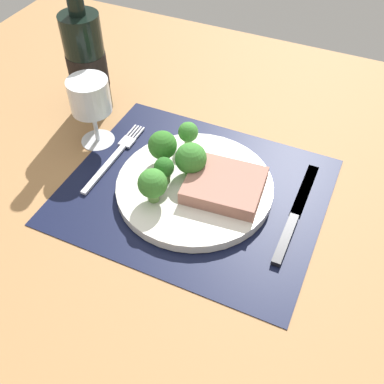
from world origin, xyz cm
name	(u,v)px	position (x,y,z in cm)	size (l,w,h in cm)	color
ground_plane	(195,197)	(0.00, 0.00, -1.50)	(140.00, 110.00, 3.00)	#996D42
placemat	(195,191)	(0.00, 0.00, 0.15)	(41.87, 35.09, 0.30)	black
plate	(195,187)	(0.00, 0.00, 1.10)	(25.68, 25.68, 1.60)	silver
steak	(224,185)	(4.95, 0.53, 3.09)	(12.00, 10.33, 2.37)	#9E6B5B
broccoli_near_fork	(164,169)	(-4.60, -1.59, 4.78)	(3.27, 3.27, 4.82)	#5B8942
broccoli_center	(163,146)	(-6.96, 2.53, 5.45)	(4.84, 4.84, 6.12)	#5B8942
broccoli_back_left	(153,184)	(-4.37, -5.90, 5.38)	(4.62, 4.62, 5.93)	#5B8942
broccoli_near_steak	(188,133)	(-4.86, 8.06, 4.88)	(3.51, 3.51, 4.87)	#6B994C
broccoli_front_edge	(191,159)	(-1.48, 1.77, 5.27)	(5.17, 5.17, 6.06)	#5B8942
fork	(115,156)	(-16.20, 1.42, 0.55)	(2.40, 19.20, 0.50)	silver
knife	(293,218)	(16.60, 0.53, 0.60)	(1.80, 23.00, 0.80)	black
wine_bottle	(87,63)	(-27.82, 12.98, 10.08)	(7.34, 7.34, 27.71)	black
wine_glass	(90,100)	(-21.65, 4.44, 9.09)	(7.06, 7.06, 12.87)	silver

